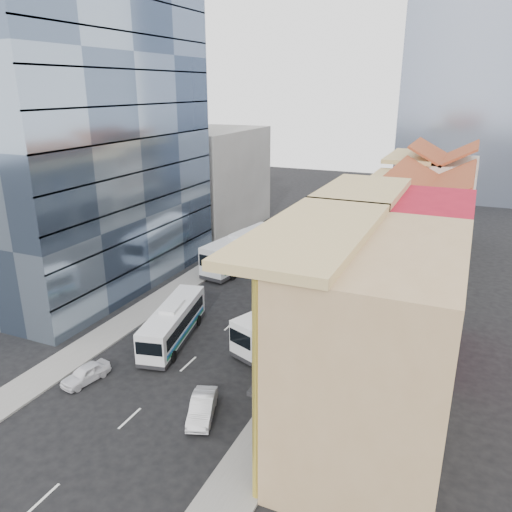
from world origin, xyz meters
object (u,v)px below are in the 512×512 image
at_px(bus_right, 289,320).
at_px(sedan_left, 86,374).
at_px(sedan_right, 202,407).
at_px(office_tower, 89,136).
at_px(bus_left_far, 243,249).
at_px(shophouse_tan, 376,349).
at_px(bus_left_near, 173,322).

relative_size(bus_right, sedan_left, 3.00).
relative_size(bus_right, sedan_right, 2.68).
relative_size(office_tower, sedan_right, 7.48).
relative_size(bus_left_far, bus_right, 1.18).
height_order(shophouse_tan, office_tower, office_tower).
distance_m(shophouse_tan, sedan_left, 20.16).
xyz_separation_m(shophouse_tan, bus_left_far, (-19.35, 24.01, -3.97)).
xyz_separation_m(office_tower, bus_right, (22.50, -4.39, -13.27)).
bearing_deg(office_tower, bus_left_near, -30.45).
bearing_deg(office_tower, bus_right, -11.03).
xyz_separation_m(bus_left_far, sedan_right, (9.41, -26.01, -1.37)).
bearing_deg(bus_left_far, bus_right, -44.96).
height_order(bus_right, sedan_left, bus_right).
height_order(shophouse_tan, bus_left_far, shophouse_tan).
bearing_deg(shophouse_tan, office_tower, 155.70).
relative_size(bus_left_near, sedan_right, 2.47).
xyz_separation_m(bus_left_near, sedan_right, (7.03, -7.76, -0.92)).
bearing_deg(bus_left_near, office_tower, 137.19).
bearing_deg(sedan_right, bus_left_far, 90.12).
distance_m(bus_left_near, sedan_right, 10.51).
bearing_deg(bus_right, bus_left_near, -133.69).
xyz_separation_m(bus_right, sedan_right, (-1.43, -11.62, -1.06)).
distance_m(bus_left_near, sedan_left, 8.01).
bearing_deg(bus_left_near, sedan_right, -60.16).
height_order(office_tower, bus_left_near, office_tower).
distance_m(bus_left_near, bus_right, 9.31).
height_order(office_tower, sedan_right, office_tower).
height_order(sedan_left, sedan_right, sedan_right).
bearing_deg(bus_right, sedan_right, -75.26).
xyz_separation_m(office_tower, bus_left_far, (11.65, 10.01, -12.97)).
relative_size(bus_left_far, sedan_right, 3.16).
relative_size(shophouse_tan, bus_left_near, 1.41).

